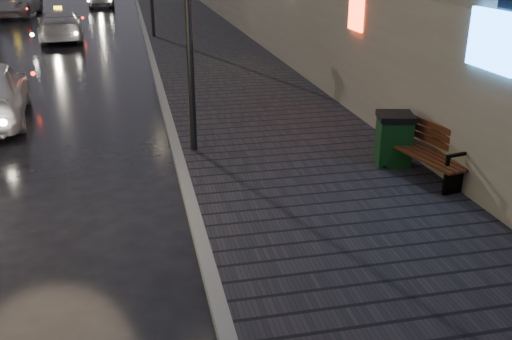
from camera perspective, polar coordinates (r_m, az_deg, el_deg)
The scene contains 6 objects.
sidewalk at distance 26.80m, azimuth -5.56°, elevation 12.85°, with size 4.60×58.00×0.15m, color black.
curb at distance 26.62m, azimuth -10.82°, elevation 12.52°, with size 0.20×58.00×0.15m, color slate.
bench at distance 10.88m, azimuth 17.10°, elevation 1.73°, with size 1.00×1.97×0.96m.
trash_bin at distance 11.34m, azimuth 13.60°, elevation 3.08°, with size 0.80×0.80×1.01m.
taxi_mid at distance 28.40m, azimuth -19.02°, elevation 13.57°, with size 1.93×4.75×1.38m, color silver.
taxi_far at distance 39.05m, azimuth -23.20°, elevation 15.11°, with size 2.60×5.64×1.57m, color #BBBBC2.
Camera 1 is at (0.69, -5.29, 4.18)m, focal length 40.00 mm.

